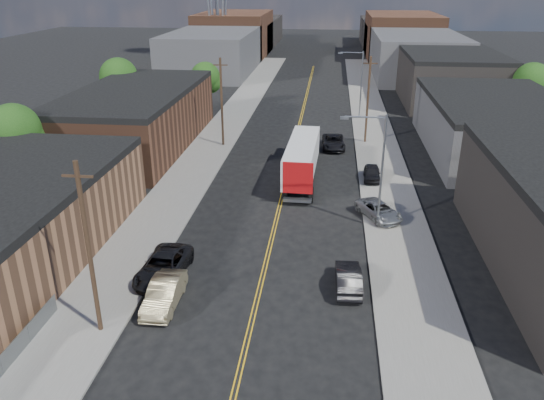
% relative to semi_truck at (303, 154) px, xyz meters
% --- Properties ---
extents(ground, '(260.00, 260.00, 0.00)m').
position_rel_semi_truck_xyz_m(ground, '(-1.50, 24.06, -2.23)').
color(ground, black).
rests_on(ground, ground).
extents(centerline, '(0.32, 120.00, 0.01)m').
position_rel_semi_truck_xyz_m(centerline, '(-1.50, 9.06, -2.23)').
color(centerline, gold).
rests_on(centerline, ground).
extents(sidewalk_left, '(5.00, 140.00, 0.15)m').
position_rel_semi_truck_xyz_m(sidewalk_left, '(-11.00, 9.06, -2.16)').
color(sidewalk_left, slate).
rests_on(sidewalk_left, ground).
extents(sidewalk_right, '(5.00, 140.00, 0.15)m').
position_rel_semi_truck_xyz_m(sidewalk_right, '(8.00, 9.06, -2.16)').
color(sidewalk_right, slate).
rests_on(sidewalk_right, ground).
extents(warehouse_tan, '(12.00, 22.00, 5.60)m').
position_rel_semi_truck_xyz_m(warehouse_tan, '(-19.50, -17.94, 0.57)').
color(warehouse_tan, brown).
rests_on(warehouse_tan, ground).
extents(warehouse_brown, '(12.00, 26.00, 6.60)m').
position_rel_semi_truck_xyz_m(warehouse_brown, '(-19.50, 8.06, 1.07)').
color(warehouse_brown, '#513020').
rests_on(warehouse_brown, ground).
extents(industrial_right_b, '(14.00, 24.00, 6.10)m').
position_rel_semi_truck_xyz_m(industrial_right_b, '(20.50, 10.06, 0.82)').
color(industrial_right_b, '#39393C').
rests_on(industrial_right_b, ground).
extents(industrial_right_c, '(14.00, 22.00, 7.60)m').
position_rel_semi_truck_xyz_m(industrial_right_c, '(20.50, 36.06, 1.57)').
color(industrial_right_c, black).
rests_on(industrial_right_c, ground).
extents(skyline_left_a, '(16.00, 30.00, 8.00)m').
position_rel_semi_truck_xyz_m(skyline_left_a, '(-21.50, 59.06, 1.77)').
color(skyline_left_a, '#39393C').
rests_on(skyline_left_a, ground).
extents(skyline_right_a, '(16.00, 30.00, 8.00)m').
position_rel_semi_truck_xyz_m(skyline_right_a, '(18.50, 59.06, 1.77)').
color(skyline_right_a, '#39393C').
rests_on(skyline_right_a, ground).
extents(skyline_left_b, '(16.00, 26.00, 10.00)m').
position_rel_semi_truck_xyz_m(skyline_left_b, '(-21.50, 84.06, 2.77)').
color(skyline_left_b, '#513020').
rests_on(skyline_left_b, ground).
extents(skyline_right_b, '(16.00, 26.00, 10.00)m').
position_rel_semi_truck_xyz_m(skyline_right_b, '(18.50, 84.06, 2.77)').
color(skyline_right_b, '#513020').
rests_on(skyline_right_b, ground).
extents(skyline_left_c, '(16.00, 40.00, 7.00)m').
position_rel_semi_truck_xyz_m(skyline_left_c, '(-21.50, 104.06, 1.27)').
color(skyline_left_c, black).
rests_on(skyline_left_c, ground).
extents(skyline_right_c, '(16.00, 40.00, 7.00)m').
position_rel_semi_truck_xyz_m(skyline_right_c, '(18.50, 104.06, 1.27)').
color(skyline_right_c, black).
rests_on(skyline_right_c, ground).
extents(streetlight_near, '(3.39, 0.25, 9.00)m').
position_rel_semi_truck_xyz_m(streetlight_near, '(6.10, -10.94, 3.09)').
color(streetlight_near, gray).
rests_on(streetlight_near, ground).
extents(streetlight_far, '(3.39, 0.25, 9.00)m').
position_rel_semi_truck_xyz_m(streetlight_far, '(6.10, 24.06, 3.09)').
color(streetlight_far, gray).
rests_on(streetlight_far, ground).
extents(utility_pole_left_near, '(1.60, 0.26, 10.00)m').
position_rel_semi_truck_xyz_m(utility_pole_left_near, '(-9.70, -25.94, 2.91)').
color(utility_pole_left_near, black).
rests_on(utility_pole_left_near, ground).
extents(utility_pole_left_far, '(1.60, 0.26, 10.00)m').
position_rel_semi_truck_xyz_m(utility_pole_left_far, '(-9.70, 9.06, 2.91)').
color(utility_pole_left_far, black).
rests_on(utility_pole_left_far, ground).
extents(utility_pole_right, '(1.60, 0.26, 10.00)m').
position_rel_semi_truck_xyz_m(utility_pole_right, '(6.70, 12.06, 2.91)').
color(utility_pole_right, black).
rests_on(utility_pole_right, ground).
extents(tree_left_near, '(4.85, 4.76, 7.91)m').
position_rel_semi_truck_xyz_m(tree_left_near, '(-25.44, -5.94, 2.94)').
color(tree_left_near, black).
rests_on(tree_left_near, ground).
extents(tree_left_mid, '(5.10, 5.04, 8.37)m').
position_rel_semi_truck_xyz_m(tree_left_mid, '(-25.44, 19.06, 3.25)').
color(tree_left_mid, black).
rests_on(tree_left_mid, ground).
extents(tree_left_far, '(4.35, 4.20, 6.97)m').
position_rel_semi_truck_xyz_m(tree_left_far, '(-15.44, 26.06, 2.33)').
color(tree_left_far, black).
rests_on(tree_left_far, ground).
extents(tree_right_far, '(4.85, 4.76, 7.91)m').
position_rel_semi_truck_xyz_m(tree_right_far, '(28.56, 24.06, 2.94)').
color(tree_right_far, black).
rests_on(tree_right_far, ground).
extents(semi_truck, '(2.95, 15.05, 3.92)m').
position_rel_semi_truck_xyz_m(semi_truck, '(0.00, 0.00, 0.00)').
color(semi_truck, silver).
rests_on(semi_truck, ground).
extents(car_left_b, '(1.71, 4.81, 1.58)m').
position_rel_semi_truck_xyz_m(car_left_b, '(-6.91, -23.07, -1.44)').
color(car_left_b, '#8E815D').
rests_on(car_left_b, ground).
extents(car_left_c, '(2.92, 5.81, 1.58)m').
position_rel_semi_truck_xyz_m(car_left_c, '(-7.90, -19.94, -1.44)').
color(car_left_c, black).
rests_on(car_left_c, ground).
extents(car_right_oncoming, '(1.68, 4.45, 1.45)m').
position_rel_semi_truck_xyz_m(car_right_oncoming, '(4.03, -19.99, -1.51)').
color(car_right_oncoming, black).
rests_on(car_right_oncoming, ground).
extents(car_right_lot_a, '(4.08, 5.07, 1.28)m').
position_rel_semi_truck_xyz_m(car_right_lot_a, '(6.70, -9.38, -1.44)').
color(car_right_lot_a, gray).
rests_on(car_right_lot_a, sidewalk_right).
extents(car_right_lot_c, '(1.66, 3.89, 1.31)m').
position_rel_semi_truck_xyz_m(car_right_lot_c, '(6.70, -0.61, -1.43)').
color(car_right_lot_c, black).
rests_on(car_right_lot_c, sidewalk_right).
extents(car_ahead_truck, '(2.71, 5.42, 1.47)m').
position_rel_semi_truck_xyz_m(car_ahead_truck, '(3.00, 9.50, -1.50)').
color(car_ahead_truck, black).
rests_on(car_ahead_truck, ground).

